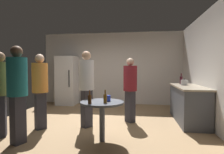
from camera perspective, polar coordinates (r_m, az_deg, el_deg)
name	(u,v)px	position (r m, az deg, el deg)	size (l,w,h in m)	color
ground_plane	(96,125)	(4.80, -4.87, -14.28)	(5.20, 5.20, 0.10)	#9E7C56
wall_back	(112,68)	(7.18, -0.10, 2.63)	(5.32, 0.06, 2.70)	silver
wall_side_right	(211,68)	(4.74, 27.79, 2.41)	(0.06, 5.20, 2.70)	silver
refrigerator	(67,80)	(7.20, -13.51, -1.02)	(0.70, 0.68, 1.80)	white
kitchen_counter	(188,104)	(5.16, 22.16, -7.54)	(0.64, 1.80, 0.90)	#4C515B
kettle	(184,82)	(5.34, 21.09, -1.56)	(0.24, 0.17, 0.18)	#B2B2B7
wine_bottle_on_counter	(181,80)	(5.61, 20.26, -0.88)	(0.08, 0.08, 0.31)	#3F141E
foreground_table	(102,107)	(3.48, -3.03, -9.17)	(0.80, 0.80, 0.73)	#4C515B
beer_bottle_amber	(105,98)	(3.32, -2.09, -6.44)	(0.06, 0.06, 0.23)	#8C5919
beer_bottle_brown	(90,99)	(3.26, -6.79, -6.62)	(0.06, 0.06, 0.23)	#593314
plastic_cup_blue	(108,98)	(3.48, -1.11, -6.49)	(0.08, 0.08, 0.11)	blue
person_in_orange_shirt	(40,85)	(4.42, -21.02, -2.42)	(0.48, 0.48, 1.66)	#2D2D38
person_in_olive_shirt	(0,87)	(4.27, -30.79, -2.72)	(0.47, 0.47, 1.66)	#2D2D38
person_in_white_shirt	(86,83)	(4.30, -7.77, -1.74)	(0.47, 0.47, 1.73)	#2D2D38
person_in_teal_shirt	(17,87)	(3.70, -26.83, -2.64)	(0.44, 0.44, 1.74)	#2D2D38
person_in_maroon_shirt	(130,85)	(4.70, 5.54, -2.42)	(0.48, 0.48, 1.60)	#2D2D38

